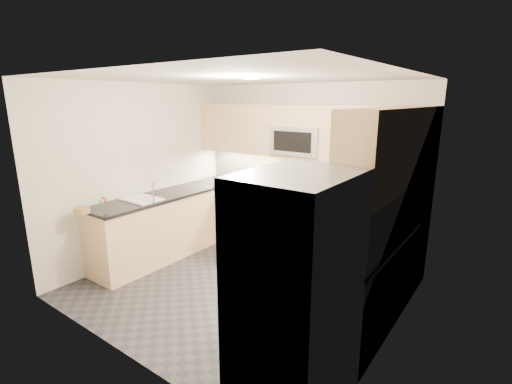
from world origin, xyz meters
name	(u,v)px	position (x,y,z in m)	size (l,w,h in m)	color
floor	(239,287)	(0.00, 0.00, 0.00)	(3.60, 3.20, 0.00)	#232227
ceiling	(237,78)	(0.00, 0.00, 2.50)	(3.60, 3.20, 0.02)	beige
wall_back	(305,169)	(0.00, 1.60, 1.25)	(3.60, 0.02, 2.50)	beige
wall_front	(117,226)	(0.00, -1.60, 1.25)	(3.60, 0.02, 2.50)	beige
wall_left	(141,172)	(-1.80, 0.00, 1.25)	(0.02, 3.20, 2.50)	beige
wall_right	(396,218)	(1.80, 0.00, 1.25)	(0.02, 3.20, 2.50)	beige
base_cab_back_left	(237,212)	(-1.09, 1.30, 0.45)	(1.42, 0.60, 0.90)	#D7B181
base_cab_back_right	(365,241)	(1.09, 1.30, 0.45)	(1.42, 0.60, 0.90)	#D7B181
base_cab_right	(363,284)	(1.50, 0.15, 0.45)	(0.60, 1.70, 0.90)	#D7B181
base_cab_peninsula	(158,229)	(-1.50, 0.00, 0.45)	(0.60, 2.00, 0.90)	#D7B181
countertop_back_left	(236,185)	(-1.09, 1.30, 0.92)	(1.42, 0.63, 0.04)	black
countertop_back_right	(367,207)	(1.09, 1.30, 0.92)	(1.42, 0.63, 0.04)	black
countertop_right	(367,240)	(1.50, 0.15, 0.92)	(0.63, 1.70, 0.04)	black
countertop_peninsula	(156,197)	(-1.50, 0.00, 0.92)	(0.63, 2.00, 0.04)	black
upper_cab_back	(300,132)	(0.00, 1.43, 1.83)	(3.60, 0.35, 0.75)	#D7B181
upper_cab_right	(391,148)	(1.62, 0.28, 1.83)	(0.35, 1.95, 0.75)	#D7B181
backsplash_back	(305,173)	(0.00, 1.60, 1.20)	(3.60, 0.01, 0.51)	tan
backsplash_right	(409,212)	(1.80, 0.45, 1.20)	(0.01, 2.30, 0.51)	tan
gas_range	(293,225)	(0.00, 1.28, 0.46)	(0.76, 0.65, 0.91)	#AAAEB2
range_cooktop	(293,195)	(0.00, 1.28, 0.92)	(0.76, 0.65, 0.03)	black
oven_door_glass	(281,232)	(0.00, 0.95, 0.45)	(0.62, 0.02, 0.45)	black
oven_handle	(280,214)	(0.00, 0.93, 0.72)	(0.02, 0.02, 0.60)	#B2B5BA
microwave	(299,140)	(0.00, 1.40, 1.70)	(0.76, 0.40, 0.40)	#A2A5A9
microwave_door	(292,142)	(0.00, 1.20, 1.70)	(0.60, 0.01, 0.28)	black
refrigerator	(296,295)	(1.45, -1.15, 0.90)	(0.70, 0.90, 1.80)	#919498
fridge_handle_left	(240,284)	(1.08, -1.33, 0.95)	(0.02, 0.02, 1.20)	#B2B5BA
fridge_handle_right	(268,267)	(1.08, -0.97, 0.95)	(0.02, 0.02, 1.20)	#B2B5BA
sink_basin	(142,204)	(-1.50, -0.25, 0.88)	(0.52, 0.38, 0.16)	white
faucet	(153,193)	(-1.24, -0.25, 1.08)	(0.03, 0.03, 0.28)	silver
utensil_bowl	(383,201)	(1.28, 1.33, 1.03)	(0.31, 0.31, 0.18)	#60B64E
cutting_board	(253,186)	(-0.76, 1.32, 0.95)	(0.38, 0.26, 0.01)	#C55012
fruit_basket	(82,210)	(-1.57, -1.06, 0.97)	(0.19, 0.19, 0.07)	#9E8049
fruit_apple	(104,200)	(-1.53, -0.79, 1.05)	(0.07, 0.07, 0.07)	red
fruit_pear	(101,201)	(-1.48, -0.85, 1.05)	(0.07, 0.07, 0.07)	#4CAF4B
dish_towel_check	(275,225)	(-0.07, 0.91, 0.55)	(0.17, 0.01, 0.32)	silver
dish_towel_blue	(285,227)	(0.09, 0.91, 0.55)	(0.18, 0.01, 0.34)	#334A8C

